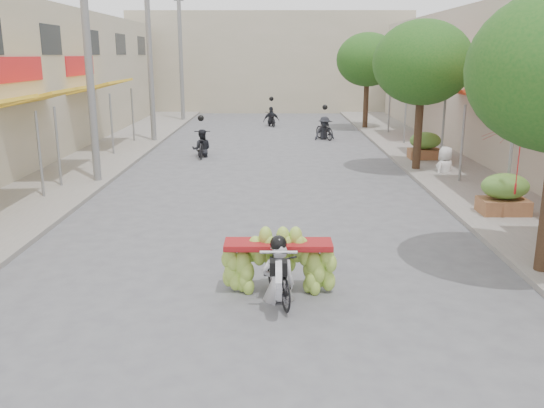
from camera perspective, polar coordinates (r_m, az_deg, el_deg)
The scene contains 17 objects.
ground at distance 7.46m, azimuth -2.59°, elevation -18.46°, with size 120.00×120.00×0.00m, color #5C5C61.
sidewalk_left at distance 22.83m, azimuth -18.55°, elevation 3.73°, with size 4.00×60.00×0.12m, color gray.
sidewalk_right at distance 22.62m, azimuth 17.40°, elevation 3.72°, with size 4.00×60.00×0.12m, color gray.
far_building at distance 44.25m, azimuth -0.19°, elevation 13.86°, with size 20.00×6.00×7.00m, color #B5AA8F.
utility_pole_mid at distance 19.13m, azimuth -17.75°, elevation 13.81°, with size 0.60×0.24×8.00m.
utility_pole_far at distance 27.84m, azimuth -12.02°, elevation 14.21°, with size 0.60×0.24×8.00m.
utility_pole_back at distance 36.70m, azimuth -9.03°, elevation 14.36°, with size 0.60×0.24×8.00m.
street_tree_mid at distance 20.86m, azimuth 14.68°, elevation 13.36°, with size 3.40×3.40×5.25m.
street_tree_far at distance 32.64m, azimuth 9.45°, elevation 13.91°, with size 3.40×3.40×5.25m.
produce_crate_mid at distance 15.76m, azimuth 22.06°, elevation 1.23°, with size 1.20×0.88×1.16m.
produce_crate_far at distance 23.24m, azimuth 14.93°, elevation 5.81°, with size 1.20×0.88×1.16m.
banana_motorbike at distance 9.85m, azimuth 0.63°, elevation -5.60°, with size 2.20×1.81×1.95m.
market_umbrella at distance 14.87m, azimuth 23.59°, elevation 7.08°, with size 2.13×2.13×1.66m.
pedestrian at distance 20.74m, azimuth 16.89°, elevation 5.47°, with size 1.00×0.96×1.76m.
bg_motorbike_a at distance 23.73m, azimuth -7.00°, elevation 6.39°, with size 0.82×1.81×1.95m.
bg_motorbike_b at distance 28.56m, azimuth 5.23°, elevation 8.07°, with size 1.19×1.71×1.95m.
bg_motorbike_c at distance 33.90m, azimuth -0.06°, elevation 9.13°, with size 1.08×1.51×1.95m.
Camera 1 is at (0.35, -6.24, 4.07)m, focal length 38.00 mm.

